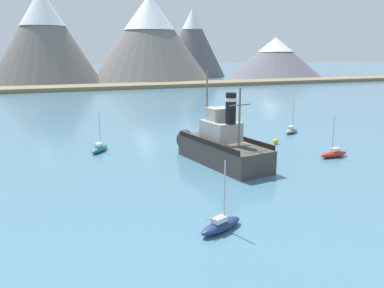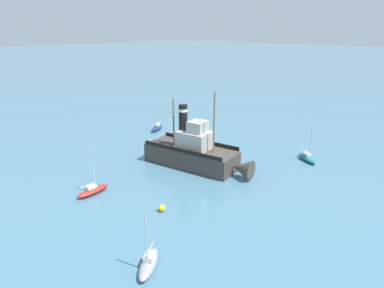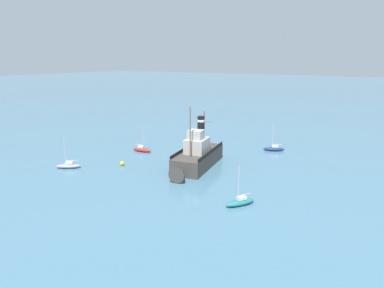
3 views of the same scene
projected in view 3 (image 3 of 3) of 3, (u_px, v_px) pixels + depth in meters
ground_plane at (195, 164)px, 55.34m from camera, size 600.00×600.00×0.00m
old_tugboat at (197, 156)px, 53.13m from camera, size 6.45×14.77×9.90m
sailboat_teal at (240, 202)px, 39.62m from camera, size 2.97×3.80×4.90m
sailboat_red at (142, 149)px, 62.35m from camera, size 3.89×1.48×4.90m
sailboat_grey at (68, 166)px, 52.96m from camera, size 3.73×3.11×4.90m
sailboat_navy at (274, 149)px, 62.83m from camera, size 3.91×2.60×4.90m
mooring_buoy at (122, 163)px, 54.34m from camera, size 0.70×0.70×0.70m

